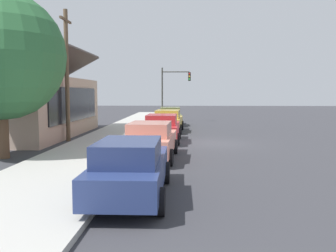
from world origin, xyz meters
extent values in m
plane|color=#38383D|center=(0.00, 0.00, 0.00)|extent=(120.00, 120.00, 0.00)
cube|color=#B2AFA8|center=(0.00, 5.60, 0.08)|extent=(60.00, 4.20, 0.16)
cube|color=navy|center=(-10.66, 2.88, 0.68)|extent=(4.89, 1.75, 0.70)
cube|color=navy|center=(-11.14, 2.88, 1.31)|extent=(2.35, 1.53, 0.56)
cylinder|color=black|center=(-9.15, 3.76, 0.33)|extent=(0.66, 0.22, 0.66)
cylinder|color=black|center=(-9.14, 2.03, 0.33)|extent=(0.66, 0.22, 0.66)
cylinder|color=black|center=(-12.17, 3.74, 0.33)|extent=(0.66, 0.22, 0.66)
cylinder|color=black|center=(-12.17, 2.01, 0.33)|extent=(0.66, 0.22, 0.66)
cube|color=#EA8C75|center=(-4.96, 2.86, 0.68)|extent=(4.70, 2.02, 0.70)
cube|color=tan|center=(-5.43, 2.88, 1.31)|extent=(2.28, 1.70, 0.56)
cylinder|color=black|center=(-3.49, 3.72, 0.33)|extent=(0.67, 0.25, 0.66)
cylinder|color=black|center=(-3.57, 1.89, 0.33)|extent=(0.67, 0.25, 0.66)
cylinder|color=black|center=(-6.36, 3.84, 0.33)|extent=(0.67, 0.25, 0.66)
cylinder|color=black|center=(-6.44, 2.01, 0.33)|extent=(0.67, 0.25, 0.66)
cube|color=red|center=(0.52, 2.73, 0.68)|extent=(4.60, 1.90, 0.70)
cube|color=#A9272B|center=(0.06, 2.73, 1.31)|extent=(2.22, 1.65, 0.56)
cylinder|color=black|center=(1.95, 3.63, 0.33)|extent=(0.66, 0.23, 0.66)
cylinder|color=black|center=(1.93, 1.79, 0.33)|extent=(0.66, 0.23, 0.66)
cylinder|color=black|center=(-0.89, 3.66, 0.33)|extent=(0.66, 0.23, 0.66)
cylinder|color=black|center=(-0.91, 1.83, 0.33)|extent=(0.66, 0.23, 0.66)
cube|color=gold|center=(5.99, 2.62, 0.68)|extent=(4.67, 2.03, 0.70)
cube|color=gold|center=(5.53, 2.64, 1.31)|extent=(2.27, 1.71, 0.56)
cylinder|color=black|center=(7.45, 3.49, 0.33)|extent=(0.67, 0.25, 0.66)
cylinder|color=black|center=(7.38, 1.64, 0.33)|extent=(0.67, 0.25, 0.66)
cylinder|color=black|center=(4.60, 3.60, 0.33)|extent=(0.67, 0.25, 0.66)
cylinder|color=black|center=(4.53, 1.76, 0.33)|extent=(0.67, 0.25, 0.66)
cube|color=olive|center=(11.22, 2.70, 0.68)|extent=(4.61, 2.03, 0.70)
cube|color=#61683C|center=(10.77, 2.68, 1.31)|extent=(2.24, 1.71, 0.56)
cylinder|color=black|center=(12.58, 3.68, 0.33)|extent=(0.67, 0.25, 0.66)
cylinder|color=black|center=(12.66, 1.84, 0.33)|extent=(0.67, 0.25, 0.66)
cylinder|color=black|center=(9.78, 3.56, 0.33)|extent=(0.67, 0.25, 0.66)
cylinder|color=black|center=(9.86, 1.72, 0.33)|extent=(0.67, 0.25, 0.66)
cube|color=tan|center=(3.06, 12.00, 1.88)|extent=(12.06, 6.97, 3.76)
cube|color=black|center=(3.06, 8.47, 2.07)|extent=(9.65, 0.08, 2.11)
cube|color=#514742|center=(3.06, 10.26, 4.69)|extent=(12.66, 3.78, 2.11)
cylinder|color=brown|center=(-5.12, 9.17, 1.43)|extent=(0.44, 0.44, 2.86)
sphere|color=#2D6638|center=(-5.12, 9.17, 4.34)|extent=(5.40, 5.40, 5.40)
cylinder|color=#383833|center=(14.85, 3.60, 2.60)|extent=(0.14, 0.14, 5.20)
cylinder|color=#383833|center=(14.85, 2.30, 4.80)|extent=(0.10, 2.60, 0.10)
cube|color=black|center=(14.85, 1.00, 4.35)|extent=(0.28, 0.24, 0.80)
sphere|color=red|center=(14.70, 1.00, 4.61)|extent=(0.16, 0.16, 0.16)
sphere|color=yellow|center=(14.70, 1.00, 4.35)|extent=(0.16, 0.16, 0.16)
sphere|color=green|center=(14.70, 1.00, 4.09)|extent=(0.16, 0.16, 0.16)
cylinder|color=brown|center=(0.54, 8.20, 3.75)|extent=(0.24, 0.24, 7.50)
cube|color=brown|center=(0.54, 8.20, 6.90)|extent=(1.80, 0.12, 0.12)
cylinder|color=red|center=(0.86, 4.20, 0.44)|extent=(0.22, 0.22, 0.55)
sphere|color=red|center=(0.86, 4.20, 0.78)|extent=(0.18, 0.18, 0.18)
camera|label=1|loc=(-20.24, 1.47, 2.79)|focal=39.06mm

